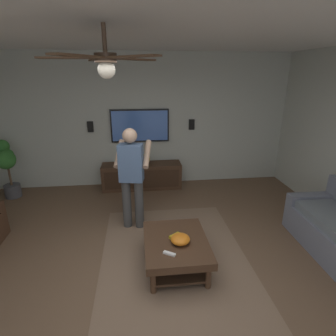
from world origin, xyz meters
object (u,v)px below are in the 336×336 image
object	(u,v)px
media_console	(142,176)
vase_round	(145,159)
coffee_table	(176,247)
bowl	(180,239)
potted_plant_tall	(7,165)
book	(179,239)
tv	(140,126)
wall_speaker_right	(90,127)
ceiling_fan	(105,61)
wall_speaker_left	(192,125)
person_standing	(132,173)
remote_white	(169,254)

from	to	relation	value
media_console	vase_round	bearing A→B (deg)	87.90
coffee_table	bowl	distance (m)	0.18
potted_plant_tall	book	xyz separation A→B (m)	(-2.45, -3.05, -0.28)
coffee_table	tv	distance (m)	3.08
wall_speaker_right	ceiling_fan	size ratio (longest dim) A/B	0.20
wall_speaker_left	wall_speaker_right	size ratio (longest dim) A/B	1.00
coffee_table	person_standing	world-z (taller)	person_standing
book	coffee_table	bearing A→B (deg)	-123.09
potted_plant_tall	wall_speaker_left	world-z (taller)	wall_speaker_left
coffee_table	media_console	size ratio (longest dim) A/B	0.59
potted_plant_tall	remote_white	size ratio (longest dim) A/B	7.84
remote_white	vase_round	world-z (taller)	vase_round
tv	person_standing	distance (m)	1.87
bowl	wall_speaker_left	bearing A→B (deg)	-13.53
coffee_table	wall_speaker_right	xyz separation A→B (m)	(2.89, 1.41, 1.04)
media_console	wall_speaker_left	distance (m)	1.57
tv	wall_speaker_left	distance (m)	1.13
wall_speaker_right	potted_plant_tall	bearing A→B (deg)	105.51
vase_round	wall_speaker_right	distance (m)	1.33
potted_plant_tall	wall_speaker_right	world-z (taller)	wall_speaker_right
ceiling_fan	wall_speaker_left	bearing A→B (deg)	-24.89
remote_white	book	world-z (taller)	book
potted_plant_tall	person_standing	bearing A→B (deg)	-119.52
tv	bowl	size ratio (longest dim) A/B	5.14
media_console	bowl	xyz separation A→B (m)	(-2.70, -0.42, 0.18)
person_standing	wall_speaker_right	bearing A→B (deg)	35.84
potted_plant_tall	wall_speaker_left	size ratio (longest dim) A/B	5.34
potted_plant_tall	ceiling_fan	size ratio (longest dim) A/B	1.04
coffee_table	wall_speaker_right	size ratio (longest dim) A/B	4.55
coffee_table	ceiling_fan	size ratio (longest dim) A/B	0.89
media_console	tv	size ratio (longest dim) A/B	1.37
tv	wall_speaker_left	xyz separation A→B (m)	(0.01, -1.13, 0.00)
potted_plant_tall	wall_speaker_left	xyz separation A→B (m)	(0.44, -3.76, 0.63)
book	potted_plant_tall	bearing A→B (deg)	-162.77
remote_white	vase_round	size ratio (longest dim) A/B	0.68
coffee_table	wall_speaker_left	distance (m)	3.17
remote_white	ceiling_fan	bearing A→B (deg)	29.10
wall_speaker_right	media_console	bearing A→B (deg)	-103.72
person_standing	wall_speaker_left	size ratio (longest dim) A/B	7.45
wall_speaker_left	book	bearing A→B (deg)	166.13
tv	person_standing	xyz separation A→B (m)	(-1.82, 0.17, -0.40)
coffee_table	tv	xyz separation A→B (m)	(2.88, 0.37, 1.04)
potted_plant_tall	ceiling_fan	bearing A→B (deg)	-139.44
tv	wall_speaker_left	world-z (taller)	tv
coffee_table	potted_plant_tall	xyz separation A→B (m)	(2.45, 3.00, 0.41)
wall_speaker_left	vase_round	bearing A→B (deg)	103.79
wall_speaker_right	wall_speaker_left	bearing A→B (deg)	-90.00
media_console	remote_white	world-z (taller)	media_console
bowl	ceiling_fan	xyz separation A→B (m)	(-0.18, 0.74, 2.04)
person_standing	bowl	xyz separation A→B (m)	(-1.12, -0.59, -0.48)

